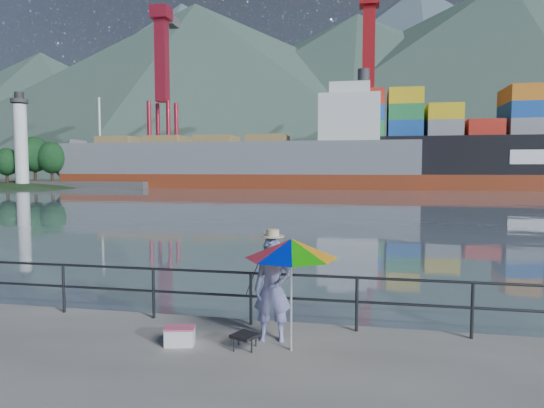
{
  "coord_description": "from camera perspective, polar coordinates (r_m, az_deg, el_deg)",
  "views": [
    {
      "loc": [
        5.16,
        -7.16,
        3.01
      ],
      "look_at": [
        2.56,
        6.0,
        2.0
      ],
      "focal_mm": 32.0,
      "sensor_mm": 36.0,
      "label": 1
    }
  ],
  "objects": [
    {
      "name": "fisherman",
      "position": [
        8.53,
        0.09,
        -10.0
      ],
      "size": [
        0.71,
        0.52,
        1.8
      ],
      "primitive_type": "imported",
      "rotation": [
        0.0,
        0.0,
        0.14
      ],
      "color": "#30399B",
      "rests_on": "ground"
    },
    {
      "name": "far_dock",
      "position": [
        100.32,
        13.96,
        2.45
      ],
      "size": [
        200.0,
        40.0,
        0.4
      ],
      "primitive_type": "cube",
      "color": "#514F4C",
      "rests_on": "ground"
    },
    {
      "name": "container_stacks",
      "position": [
        104.66,
        27.39,
        3.92
      ],
      "size": [
        58.0,
        5.4,
        7.8
      ],
      "color": "yellow",
      "rests_on": "ground"
    },
    {
      "name": "guardrail",
      "position": [
        10.55,
        -18.77,
        -9.56
      ],
      "size": [
        22.0,
        0.06,
        1.03
      ],
      "color": "#2D3033",
      "rests_on": "ground"
    },
    {
      "name": "cooler_bag",
      "position": [
        8.68,
        -10.79,
        -15.08
      ],
      "size": [
        0.54,
        0.42,
        0.28
      ],
      "primitive_type": "cube",
      "rotation": [
        0.0,
        0.0,
        0.22
      ],
      "color": "silver",
      "rests_on": "ground"
    },
    {
      "name": "port_cranes",
      "position": [
        95.64,
        27.35,
        11.63
      ],
      "size": [
        116.0,
        28.0,
        38.4
      ],
      "color": "red",
      "rests_on": "ground"
    },
    {
      "name": "harbor_water",
      "position": [
        137.29,
        9.04,
        2.99
      ],
      "size": [
        500.0,
        280.0,
        0.0
      ],
      "primitive_type": "cube",
      "color": "slate",
      "rests_on": "ground"
    },
    {
      "name": "mountains",
      "position": [
        219.95,
        20.36,
        12.54
      ],
      "size": [
        600.0,
        332.8,
        80.0
      ],
      "color": "#385147",
      "rests_on": "ground"
    },
    {
      "name": "bulk_carrier",
      "position": [
        78.8,
        -2.92,
        5.04
      ],
      "size": [
        57.32,
        9.92,
        14.5
      ],
      "color": "maroon",
      "rests_on": "ground"
    },
    {
      "name": "beach_umbrella",
      "position": [
        7.9,
        2.29,
        -5.25
      ],
      "size": [
        1.76,
        1.76,
        1.86
      ],
      "color": "white",
      "rests_on": "ground"
    },
    {
      "name": "fishing_rod",
      "position": [
        9.72,
        -2.25,
        -13.74
      ],
      "size": [
        0.68,
        1.5,
        1.15
      ],
      "primitive_type": "cylinder",
      "rotation": [
        0.96,
        0.0,
        0.42
      ],
      "color": "black",
      "rests_on": "ground"
    },
    {
      "name": "folding_stool",
      "position": [
        8.37,
        -3.2,
        -15.8
      ],
      "size": [
        0.51,
        0.51,
        0.25
      ],
      "color": "black",
      "rests_on": "ground"
    }
  ]
}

